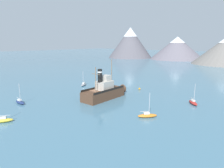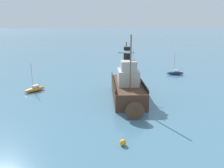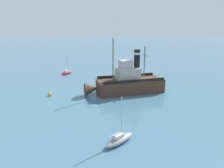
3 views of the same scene
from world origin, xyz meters
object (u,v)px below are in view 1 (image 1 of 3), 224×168
Objects in this scene: old_tugboat at (105,91)px; sailboat_yellow at (2,120)px; sailboat_grey at (84,84)px; sailboat_navy at (20,102)px; sailboat_orange at (147,115)px; mooring_buoy at (139,89)px; sailboat_red at (193,102)px.

old_tugboat reaches higher than sailboat_yellow.
old_tugboat reaches higher than sailboat_grey.
sailboat_orange is at bearing 24.57° from sailboat_navy.
old_tugboat is at bearing -21.61° from sailboat_grey.
mooring_buoy is at bearing 83.88° from old_tugboat.
sailboat_grey is 18.91m from mooring_buoy.
sailboat_navy is 7.76× the size of mooring_buoy.
sailboat_grey is 33.18m from sailboat_orange.
sailboat_red is at bearing 76.27° from sailboat_orange.
sailboat_yellow is at bearing -39.19° from sailboat_navy.
sailboat_yellow reaches higher than mooring_buoy.
sailboat_red is 14.82m from sailboat_orange.
sailboat_orange is at bearing -52.20° from mooring_buoy.
sailboat_navy is at bearing -155.43° from sailboat_orange.
mooring_buoy is (1.47, 13.72, -1.52)m from old_tugboat.
old_tugboat is 24.24m from sailboat_yellow.
mooring_buoy is at bearing 83.38° from sailboat_yellow.
old_tugboat reaches higher than sailboat_orange.
sailboat_grey is (-15.92, 6.31, -1.40)m from old_tugboat.
mooring_buoy is at bearing 168.16° from sailboat_red.
sailboat_navy is at bearing -138.88° from sailboat_red.
sailboat_red is 40.84m from sailboat_navy.
sailboat_orange is (-3.52, -14.40, 0.00)m from sailboat_red.
old_tugboat is 13.88m from mooring_buoy.
mooring_buoy is (13.22, 30.54, -0.11)m from sailboat_navy.
mooring_buoy is at bearing 23.09° from sailboat_grey.
sailboat_navy is at bearing -124.95° from old_tugboat.
old_tugboat is 2.96× the size of sailboat_grey.
sailboat_yellow is 1.00× the size of sailboat_orange.
sailboat_red and sailboat_grey have the same top height.
sailboat_yellow is (-2.91, -24.02, -1.40)m from old_tugboat.
sailboat_yellow is 38.00m from mooring_buoy.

